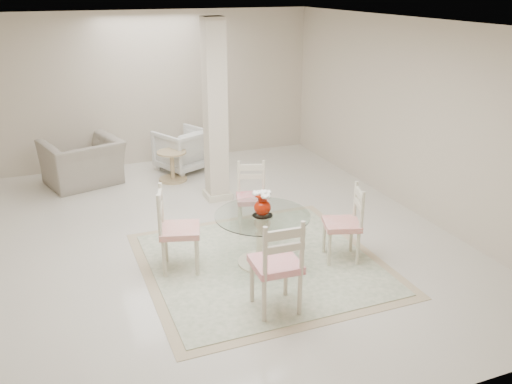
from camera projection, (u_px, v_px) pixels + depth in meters
name	position (u px, v px, depth m)	size (l,w,h in m)	color
ground	(212.00, 237.00, 7.15)	(7.00, 7.00, 0.00)	silver
room_shell	(207.00, 97.00, 6.47)	(6.02, 7.02, 2.71)	beige
column	(215.00, 112.00, 7.96)	(0.30, 0.30, 2.70)	beige
area_rug	(262.00, 263.00, 6.46)	(2.76, 2.76, 0.02)	tan
dining_table	(262.00, 239.00, 6.34)	(1.11, 1.11, 0.64)	#F6F1CA
red_vase	(263.00, 203.00, 6.17)	(0.23, 0.22, 0.30)	#A81905
dining_chair_east	(348.00, 218.00, 6.38)	(0.52, 0.52, 1.03)	beige
dining_chair_north	(252.00, 191.00, 7.20)	(0.51, 0.51, 1.02)	beige
dining_chair_west	(173.00, 224.00, 6.12)	(0.55, 0.55, 1.12)	beige
dining_chair_south	(278.00, 260.00, 5.30)	(0.48, 0.48, 1.15)	beige
recliner_taupe	(83.00, 163.00, 8.87)	(1.16, 1.01, 0.75)	gray
armchair_white	(183.00, 150.00, 9.56)	(0.79, 0.81, 0.74)	white
side_table	(172.00, 167.00, 9.09)	(0.49, 0.49, 0.51)	tan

